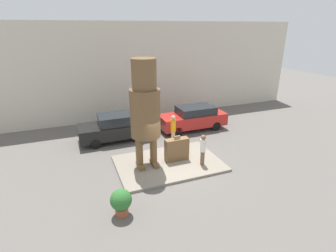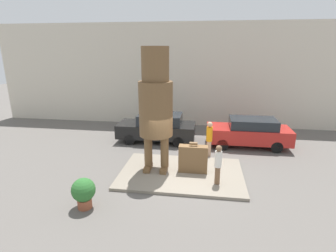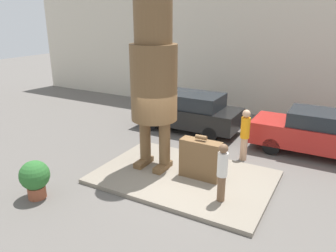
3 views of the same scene
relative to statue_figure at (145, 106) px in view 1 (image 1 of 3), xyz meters
The scene contains 10 objects.
ground_plane 3.33m from the statue_figure, ahead, with size 60.00×60.00×0.00m, color #605B56.
pedestal 3.27m from the statue_figure, ahead, with size 5.17×3.50×0.12m.
building_backdrop 7.96m from the statue_figure, 82.05° to the left, with size 28.00×0.60×6.88m.
statue_figure is the anchor object (origin of this frame).
giant_suitcase 2.90m from the statue_figure, ahead, with size 1.21×0.41×1.34m.
tourist 3.48m from the statue_figure, 20.06° to the right, with size 0.27×0.27×1.58m.
parked_car_black 4.57m from the statue_figure, 99.91° to the left, with size 4.40×1.79×1.63m.
parked_car_red 6.25m from the statue_figure, 40.62° to the left, with size 4.44×1.73×1.58m.
planter_pot 4.39m from the statue_figure, 121.94° to the right, with size 0.80×0.80×1.07m.
worker_hivis 3.76m from the statue_figure, 42.70° to the left, with size 0.30×0.30×1.78m.
Camera 1 is at (-4.28, -10.85, 6.55)m, focal length 28.00 mm.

